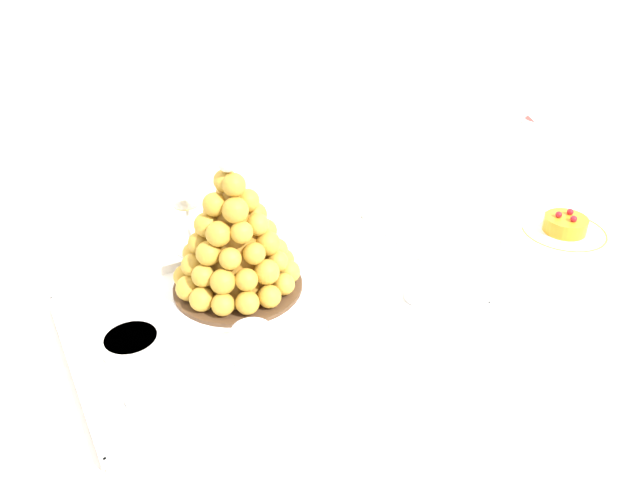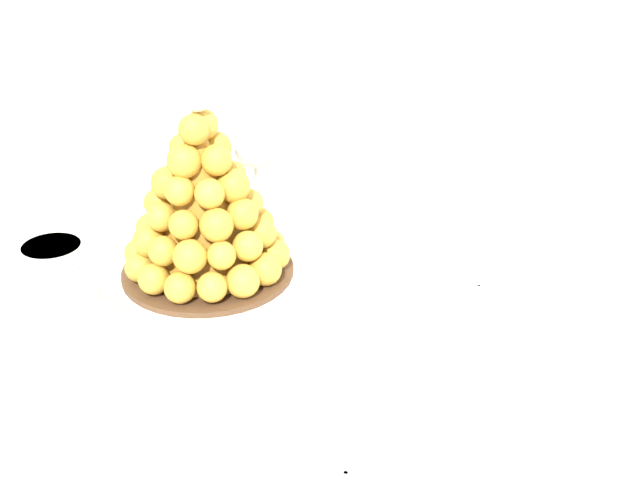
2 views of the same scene
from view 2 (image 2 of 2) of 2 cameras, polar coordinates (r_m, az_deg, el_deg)
buffet_table at (r=1.06m, az=-2.76°, el=-12.82°), size 1.31×1.03×0.80m
serving_tray at (r=1.10m, az=-9.07°, el=-4.50°), size 0.66×0.41×0.02m
croquembouche at (r=1.12m, az=-7.89°, el=2.28°), size 0.24×0.24×0.27m
dessert_cup_mid_left at (r=1.06m, az=-16.11°, el=-4.65°), size 0.06×0.06×0.06m
dessert_cup_centre at (r=0.97m, az=-8.87°, el=-7.49°), size 0.05×0.05×0.05m
dessert_cup_mid_right at (r=0.90m, az=-0.25°, el=-10.13°), size 0.06×0.06×0.05m
creme_brulee_ramekin at (r=1.24m, az=-17.71°, el=-0.81°), size 0.09×0.09×0.02m
macaron_goblet at (r=0.81m, az=19.27°, el=-4.83°), size 0.13×0.13×0.28m
wine_glass at (r=1.26m, az=-4.40°, el=6.19°), size 0.07×0.07×0.17m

